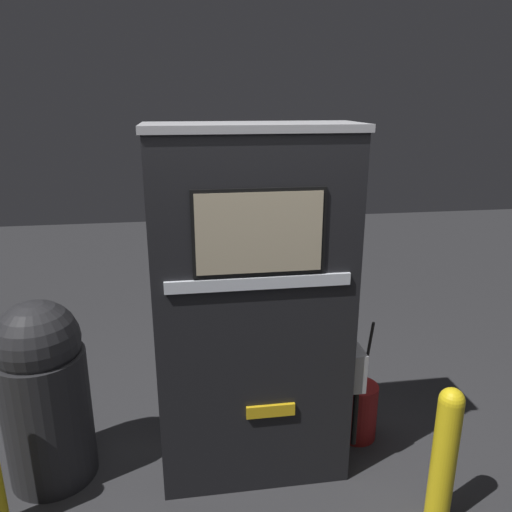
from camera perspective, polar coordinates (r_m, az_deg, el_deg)
The scene contains 5 objects.
ground_plane at distance 3.28m, azimuth 0.30°, elevation -25.17°, with size 14.00×14.00×0.00m, color #2D2D30.
gas_pump at distance 2.86m, azimuth -0.26°, elevation -6.50°, with size 1.20×0.46×2.11m.
safety_bollard at distance 3.00m, azimuth 20.75°, elevation -20.33°, with size 0.13×0.13×0.82m.
trash_bin at distance 3.28m, azimuth -23.03°, elevation -14.04°, with size 0.51×0.51×1.15m.
squeegee_bucket at distance 3.61m, azimuth 11.61°, elevation -16.90°, with size 0.25×0.25×0.88m.
Camera 1 is at (-0.37, -2.38, 2.23)m, focal length 35.00 mm.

